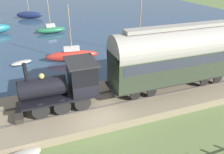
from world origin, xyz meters
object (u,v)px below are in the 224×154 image
object	(u,v)px
rowboat_far_out	(152,40)
rowboat_off_pier	(21,63)
sailboat_green	(51,29)
steam_locomotive	(65,83)
sailboat_navy	(29,15)
sailboat_red	(72,55)
passenger_coach	(176,55)
sailboat_white	(139,48)

from	to	relation	value
rowboat_far_out	rowboat_off_pier	bearing A→B (deg)	134.25
sailboat_green	rowboat_far_out	size ratio (longest dim) A/B	3.05
steam_locomotive	rowboat_off_pier	world-z (taller)	steam_locomotive
rowboat_off_pier	sailboat_green	bearing A→B (deg)	-40.27
rowboat_off_pier	rowboat_far_out	size ratio (longest dim) A/B	1.00
steam_locomotive	rowboat_far_out	size ratio (longest dim) A/B	2.32
sailboat_navy	steam_locomotive	bearing A→B (deg)	-159.13
sailboat_navy	sailboat_green	distance (m)	12.36
sailboat_red	rowboat_far_out	distance (m)	11.74
sailboat_red	sailboat_navy	bearing A→B (deg)	15.92
steam_locomotive	sailboat_green	distance (m)	21.60
passenger_coach	sailboat_red	xyz separation A→B (m)	(9.44, 6.25, -2.67)
sailboat_white	steam_locomotive	bearing A→B (deg)	99.16
steam_locomotive	rowboat_off_pier	distance (m)	11.03
rowboat_off_pier	sailboat_navy	bearing A→B (deg)	-22.95
sailboat_green	rowboat_far_out	xyz separation A→B (m)	(-9.18, -12.38, -0.32)
sailboat_navy	rowboat_far_out	xyz separation A→B (m)	(-21.21, -15.22, -0.46)
sailboat_red	steam_locomotive	bearing A→B (deg)	174.38
sailboat_navy	rowboat_far_out	world-z (taller)	sailboat_navy
steam_locomotive	passenger_coach	xyz separation A→B (m)	(0.00, -8.34, 0.87)
sailboat_green	rowboat_far_out	world-z (taller)	sailboat_green
passenger_coach	rowboat_off_pier	distance (m)	15.76
steam_locomotive	sailboat_navy	xyz separation A→B (m)	(33.52, 1.76, -1.74)
sailboat_navy	rowboat_off_pier	size ratio (longest dim) A/B	2.78
steam_locomotive	passenger_coach	world-z (taller)	passenger_coach
sailboat_green	sailboat_red	world-z (taller)	sailboat_green
passenger_coach	sailboat_navy	distance (m)	35.10
steam_locomotive	sailboat_green	xyz separation A→B (m)	(21.49, -1.08, -1.89)
rowboat_off_pier	sailboat_white	bearing A→B (deg)	-116.48
steam_locomotive	sailboat_white	size ratio (longest dim) A/B	0.89
sailboat_navy	rowboat_far_out	bearing A→B (deg)	-126.48
steam_locomotive	sailboat_white	xyz separation A→B (m)	(8.76, -9.70, -1.64)
rowboat_off_pier	sailboat_red	bearing A→B (deg)	-119.04
sailboat_navy	rowboat_far_out	distance (m)	26.11
steam_locomotive	sailboat_navy	bearing A→B (deg)	3.01
sailboat_green	sailboat_navy	bearing A→B (deg)	11.85
sailboat_red	passenger_coach	bearing A→B (deg)	-139.66
sailboat_white	sailboat_green	bearing A→B (deg)	1.17
sailboat_navy	sailboat_green	size ratio (longest dim) A/B	0.91
sailboat_red	rowboat_off_pier	world-z (taller)	sailboat_red
rowboat_off_pier	passenger_coach	bearing A→B (deg)	-151.47
sailboat_green	rowboat_far_out	distance (m)	15.42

